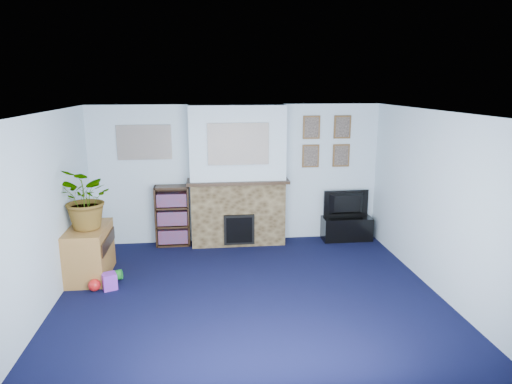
{
  "coord_description": "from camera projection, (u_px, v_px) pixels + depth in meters",
  "views": [
    {
      "loc": [
        -0.55,
        -5.54,
        2.74
      ],
      "look_at": [
        0.2,
        1.03,
        1.16
      ],
      "focal_mm": 32.0,
      "sensor_mm": 36.0,
      "label": 1
    }
  ],
  "objects": [
    {
      "name": "mantel_candle",
      "position": [
        252.0,
        175.0,
        7.72
      ],
      "size": [
        0.05,
        0.05,
        0.16
      ],
      "primitive_type": "cylinder",
      "color": "#B2BFC6",
      "rests_on": "chimney_breast"
    },
    {
      "name": "mantel_teddy",
      "position": [
        203.0,
        177.0,
        7.64
      ],
      "size": [
        0.13,
        0.13,
        0.13
      ],
      "primitive_type": "sphere",
      "color": "slate",
      "rests_on": "chimney_breast"
    },
    {
      "name": "toy_tube",
      "position": [
        111.0,
        276.0,
        6.49
      ],
      "size": [
        0.32,
        0.14,
        0.18
      ],
      "primitive_type": "cylinder",
      "rotation": [
        0.0,
        1.43,
        0.0
      ],
      "color": "#198C26",
      "rests_on": "ground"
    },
    {
      "name": "wall_left",
      "position": [
        44.0,
        215.0,
        5.5
      ],
      "size": [
        0.04,
        4.5,
        2.4
      ],
      "primitive_type": "cube",
      "color": "silver",
      "rests_on": "ground"
    },
    {
      "name": "mantel_clock",
      "position": [
        232.0,
        176.0,
        7.69
      ],
      "size": [
        0.09,
        0.05,
        0.13
      ],
      "primitive_type": "cube",
      "color": "gold",
      "rests_on": "chimney_breast"
    },
    {
      "name": "potted_plant",
      "position": [
        87.0,
        198.0,
        6.35
      ],
      "size": [
        1.04,
        1.03,
        0.88
      ],
      "primitive_type": "imported",
      "rotation": [
        0.0,
        0.0,
        5.59
      ],
      "color": "#26661E",
      "rests_on": "sideboard"
    },
    {
      "name": "portrait_bl",
      "position": [
        311.0,
        156.0,
        8.0
      ],
      "size": [
        0.3,
        0.03,
        0.4
      ],
      "primitive_type": "cube",
      "color": "brown",
      "rests_on": "wall_back"
    },
    {
      "name": "portrait_tr",
      "position": [
        342.0,
        127.0,
        7.94
      ],
      "size": [
        0.3,
        0.03,
        0.4
      ],
      "primitive_type": "cube",
      "color": "brown",
      "rests_on": "wall_back"
    },
    {
      "name": "mantel_can",
      "position": [
        278.0,
        176.0,
        7.78
      ],
      "size": [
        0.07,
        0.07,
        0.13
      ],
      "primitive_type": "cylinder",
      "color": "purple",
      "rests_on": "chimney_breast"
    },
    {
      "name": "green_crate",
      "position": [
        88.0,
        264.0,
        6.73
      ],
      "size": [
        0.36,
        0.31,
        0.25
      ],
      "primitive_type": "cube",
      "rotation": [
        0.0,
        0.0,
        0.21
      ],
      "color": "#198C26",
      "rests_on": "ground"
    },
    {
      "name": "toy_ball",
      "position": [
        94.0,
        285.0,
        6.16
      ],
      "size": [
        0.17,
        0.17,
        0.17
      ],
      "primitive_type": "sphere",
      "color": "red",
      "rests_on": "ground"
    },
    {
      "name": "portrait_tl",
      "position": [
        311.0,
        127.0,
        7.88
      ],
      "size": [
        0.3,
        0.03,
        0.4
      ],
      "primitive_type": "cube",
      "color": "brown",
      "rests_on": "wall_back"
    },
    {
      "name": "wall_back",
      "position": [
        237.0,
        174.0,
        7.95
      ],
      "size": [
        5.0,
        0.04,
        2.4
      ],
      "primitive_type": "cube",
      "color": "silver",
      "rests_on": "ground"
    },
    {
      "name": "television",
      "position": [
        347.0,
        204.0,
        8.09
      ],
      "size": [
        0.82,
        0.13,
        0.47
      ],
      "primitive_type": "imported",
      "rotation": [
        0.0,
        0.0,
        3.17
      ],
      "color": "black",
      "rests_on": "tv_stand"
    },
    {
      "name": "wall_right",
      "position": [
        437.0,
        203.0,
        6.04
      ],
      "size": [
        0.04,
        4.5,
        2.4
      ],
      "primitive_type": "cube",
      "color": "silver",
      "rests_on": "ground"
    },
    {
      "name": "chimney_breast",
      "position": [
        238.0,
        177.0,
        7.75
      ],
      "size": [
        1.72,
        0.5,
        2.4
      ],
      "color": "brown",
      "rests_on": "ground"
    },
    {
      "name": "collage_main",
      "position": [
        238.0,
        144.0,
        7.41
      ],
      "size": [
        1.0,
        0.03,
        0.68
      ],
      "primitive_type": "cube",
      "color": "gray",
      "rests_on": "chimney_breast"
    },
    {
      "name": "portrait_br",
      "position": [
        341.0,
        155.0,
        8.06
      ],
      "size": [
        0.3,
        0.03,
        0.4
      ],
      "primitive_type": "cube",
      "color": "brown",
      "rests_on": "wall_back"
    },
    {
      "name": "ceiling",
      "position": [
        249.0,
        112.0,
        5.49
      ],
      "size": [
        5.0,
        4.5,
        0.01
      ],
      "primitive_type": "cube",
      "color": "white",
      "rests_on": "wall_back"
    },
    {
      "name": "collage_left",
      "position": [
        144.0,
        142.0,
        7.63
      ],
      "size": [
        0.9,
        0.03,
        0.58
      ],
      "primitive_type": "cube",
      "color": "gray",
      "rests_on": "wall_back"
    },
    {
      "name": "floor",
      "position": [
        250.0,
        295.0,
        6.05
      ],
      "size": [
        5.0,
        4.5,
        0.01
      ],
      "primitive_type": "cube",
      "color": "black",
      "rests_on": "ground"
    },
    {
      "name": "bookshelf",
      "position": [
        173.0,
        217.0,
        7.85
      ],
      "size": [
        0.58,
        0.28,
        1.05
      ],
      "color": "black",
      "rests_on": "ground"
    },
    {
      "name": "toy_block",
      "position": [
        109.0,
        281.0,
        6.22
      ],
      "size": [
        0.24,
        0.24,
        0.22
      ],
      "primitive_type": "cube",
      "rotation": [
        0.0,
        0.0,
        0.39
      ],
      "color": "purple",
      "rests_on": "ground"
    },
    {
      "name": "tv_stand",
      "position": [
        347.0,
        227.0,
        8.17
      ],
      "size": [
        0.88,
        0.37,
        0.41
      ],
      "primitive_type": "cube",
      "color": "black",
      "rests_on": "ground"
    },
    {
      "name": "wall_front",
      "position": [
        278.0,
        284.0,
        3.6
      ],
      "size": [
        5.0,
        0.04,
        2.4
      ],
      "primitive_type": "cube",
      "color": "silver",
      "rests_on": "ground"
    },
    {
      "name": "sideboard",
      "position": [
        90.0,
        253.0,
        6.58
      ],
      "size": [
        0.53,
        0.95,
        0.74
      ],
      "primitive_type": "cube",
      "color": "olive",
      "rests_on": "ground"
    }
  ]
}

